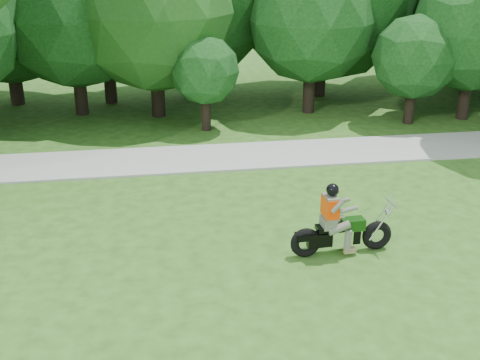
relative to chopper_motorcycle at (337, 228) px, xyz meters
name	(u,v)px	position (x,y,z in m)	size (l,w,h in m)	color
ground	(403,313)	(0.49, -2.16, -0.55)	(100.00, 100.00, 0.00)	#284F16
walkway	(292,153)	(0.49, 5.84, -0.52)	(60.00, 2.20, 0.06)	#9A9A95
chopper_motorcycle	(337,228)	(0.00, 0.00, 0.00)	(2.10, 0.56, 1.50)	black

